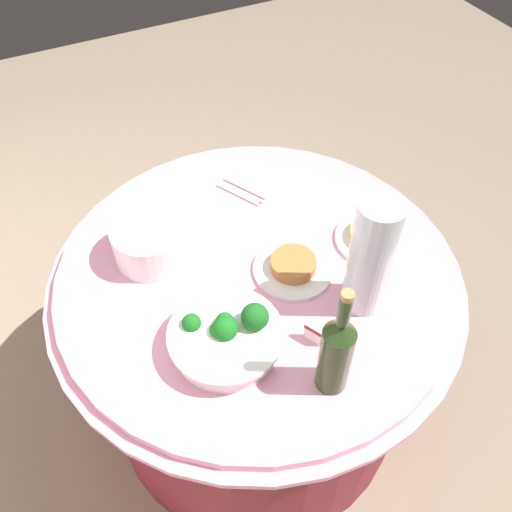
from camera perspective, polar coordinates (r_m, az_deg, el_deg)
ground_plane at (r=2.13m, az=0.00°, el=-14.27°), size 6.00×6.00×0.00m
buffet_table at (r=1.81m, az=0.00°, el=-8.78°), size 1.16×1.16×0.74m
broccoli_bowl at (r=1.33m, az=-3.06°, el=-8.36°), size 0.28×0.28×0.12m
plate_stack at (r=1.53m, az=-10.89°, el=1.48°), size 0.21×0.21×0.11m
wine_bottle at (r=1.22m, az=8.37°, el=-9.83°), size 0.07×0.07×0.34m
decorative_fruit_vase at (r=1.35m, az=11.77°, el=-0.39°), size 0.11×0.11×0.34m
serving_tongs at (r=1.73m, az=-1.37°, el=6.62°), size 0.16×0.11×0.01m
food_plate_fried_egg at (r=1.61m, az=12.14°, el=1.97°), size 0.22×0.22×0.04m
food_plate_peanuts at (r=1.50m, az=3.88°, el=-1.13°), size 0.22×0.22×0.04m
label_placard_front at (r=1.35m, az=5.99°, el=-8.02°), size 0.05×0.03×0.05m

